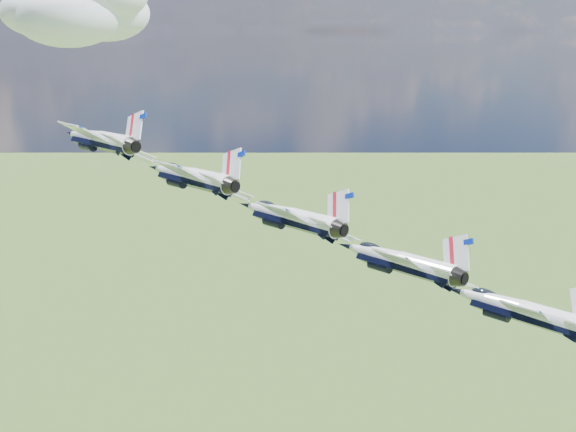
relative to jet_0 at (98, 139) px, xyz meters
name	(u,v)px	position (x,y,z in m)	size (l,w,h in m)	color
cloud_far	(62,6)	(17.54, 197.56, 20.96)	(53.37, 41.93, 20.97)	white
jet_0	(98,139)	(0.00, 0.00, 0.00)	(11.18, 16.55, 4.94)	white
jet_1	(189,176)	(8.47, -8.48, -3.47)	(11.18, 16.55, 4.94)	white
jet_2	(288,216)	(16.94, -16.96, -6.94)	(11.18, 16.55, 4.94)	white
jet_3	(397,260)	(25.41, -25.45, -10.41)	(11.18, 16.55, 4.94)	white
jet_4	(516,308)	(33.88, -33.93, -13.87)	(11.18, 16.55, 4.94)	silver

